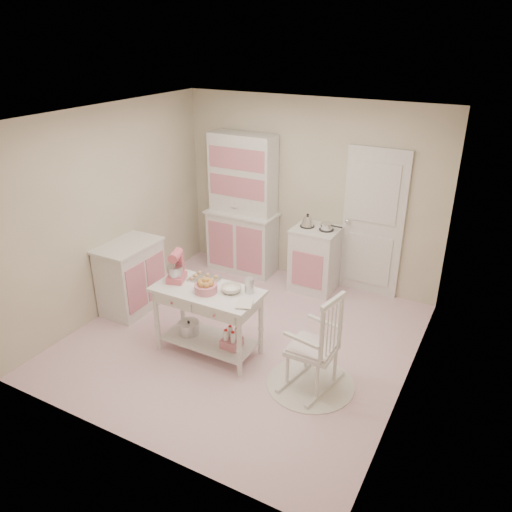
% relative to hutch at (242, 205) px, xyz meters
% --- Properties ---
extents(room_shell, '(3.84, 3.84, 2.62)m').
position_rel_hutch_xyz_m(room_shell, '(0.94, -1.66, 0.61)').
color(room_shell, '#CC7F99').
rests_on(room_shell, ground).
extents(door, '(0.82, 0.05, 2.04)m').
position_rel_hutch_xyz_m(door, '(1.89, 0.21, -0.02)').
color(door, silver).
rests_on(door, ground).
extents(hutch, '(1.06, 0.50, 2.08)m').
position_rel_hutch_xyz_m(hutch, '(0.00, 0.00, 0.00)').
color(hutch, silver).
rests_on(hutch, ground).
extents(stove, '(0.62, 0.57, 0.92)m').
position_rel_hutch_xyz_m(stove, '(1.20, -0.05, -0.58)').
color(stove, silver).
rests_on(stove, ground).
extents(base_cabinet, '(0.54, 0.84, 0.92)m').
position_rel_hutch_xyz_m(base_cabinet, '(-0.69, -1.71, -0.58)').
color(base_cabinet, silver).
rests_on(base_cabinet, ground).
extents(lace_rug, '(0.92, 0.92, 0.01)m').
position_rel_hutch_xyz_m(lace_rug, '(1.99, -2.06, -1.03)').
color(lace_rug, white).
rests_on(lace_rug, ground).
extents(rocking_chair, '(0.61, 0.80, 1.10)m').
position_rel_hutch_xyz_m(rocking_chair, '(1.99, -2.06, -0.49)').
color(rocking_chair, silver).
rests_on(rocking_chair, ground).
extents(work_table, '(1.20, 0.60, 0.80)m').
position_rel_hutch_xyz_m(work_table, '(0.73, -2.05, -0.64)').
color(work_table, silver).
rests_on(work_table, ground).
extents(stand_mixer, '(0.28, 0.33, 0.34)m').
position_rel_hutch_xyz_m(stand_mixer, '(0.31, -2.03, -0.07)').
color(stand_mixer, '#CD5667').
rests_on(stand_mixer, work_table).
extents(cookie_tray, '(0.34, 0.24, 0.02)m').
position_rel_hutch_xyz_m(cookie_tray, '(0.58, -1.87, -0.23)').
color(cookie_tray, silver).
rests_on(cookie_tray, work_table).
extents(bread_basket, '(0.25, 0.25, 0.09)m').
position_rel_hutch_xyz_m(bread_basket, '(0.75, -2.10, -0.19)').
color(bread_basket, '#CB7485').
rests_on(bread_basket, work_table).
extents(mixing_bowl, '(0.22, 0.22, 0.07)m').
position_rel_hutch_xyz_m(mixing_bowl, '(0.99, -1.97, -0.21)').
color(mixing_bowl, silver).
rests_on(mixing_bowl, work_table).
extents(metal_pitcher, '(0.10, 0.10, 0.17)m').
position_rel_hutch_xyz_m(metal_pitcher, '(1.17, -1.89, -0.16)').
color(metal_pitcher, silver).
rests_on(metal_pitcher, work_table).
extents(recipe_book, '(0.22, 0.25, 0.02)m').
position_rel_hutch_xyz_m(recipe_book, '(1.18, -2.17, -0.23)').
color(recipe_book, silver).
rests_on(recipe_book, work_table).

